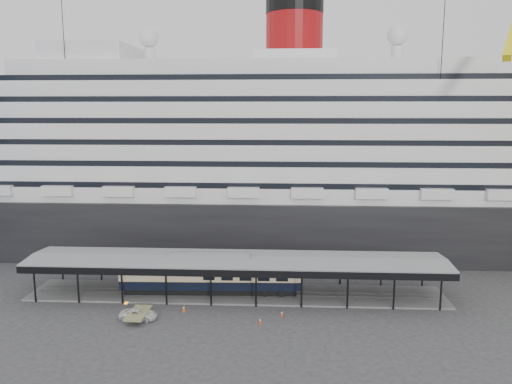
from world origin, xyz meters
The scene contains 8 objects.
ground centered at (0.00, 0.00, 0.00)m, with size 200.00×200.00×0.00m, color #313133.
cruise_ship centered at (0.05, 32.00, 18.35)m, with size 130.00×30.00×43.90m.
platform_canopy centered at (0.00, 5.00, 2.36)m, with size 56.00×9.18×5.30m.
port_truck centered at (-10.99, -3.79, 0.62)m, with size 2.06×4.46×1.24m, color silver.
pullman_carriage centered at (-3.51, 5.00, 2.87)m, with size 24.36×3.92×23.83m.
traffic_cone_left centered at (-6.05, -1.11, 0.39)m, with size 0.43×0.43×0.78m.
traffic_cone_mid centered at (3.65, -4.21, 0.34)m, with size 0.42×0.42×0.68m.
traffic_cone_right centered at (6.19, -1.86, 0.33)m, with size 0.42×0.42×0.66m.
Camera 1 is at (6.12, -59.51, 24.77)m, focal length 35.00 mm.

